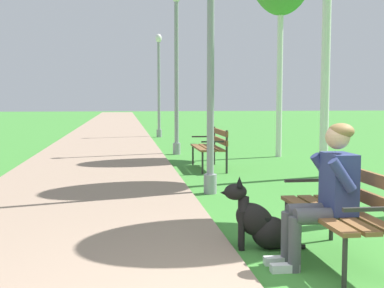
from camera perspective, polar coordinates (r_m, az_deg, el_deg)
name	(u,v)px	position (r m, az deg, el deg)	size (l,w,h in m)	color
paved_path	(111,127)	(27.08, -8.98, 1.91)	(3.27, 60.00, 0.04)	gray
park_bench_near	(344,205)	(4.76, 16.60, -6.58)	(0.55, 1.50, 0.85)	brown
park_bench_mid	(212,145)	(10.66, 2.20, -0.06)	(0.55, 1.50, 0.85)	brown
person_seated_on_near_bench	(327,189)	(4.56, 14.78, -4.90)	(0.74, 0.49, 1.25)	#4C4C51
dog_black	(260,223)	(5.06, 7.55, -8.69)	(0.83, 0.35, 0.71)	black
lamp_post_near	(211,36)	(7.86, 2.10, 11.97)	(0.24, 0.24, 4.66)	gray
lamp_post_mid	(176,70)	(13.48, -1.75, 8.22)	(0.24, 0.24, 4.27)	gray
lamp_post_far	(159,84)	(19.71, -3.72, 6.69)	(0.24, 0.24, 3.93)	gray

